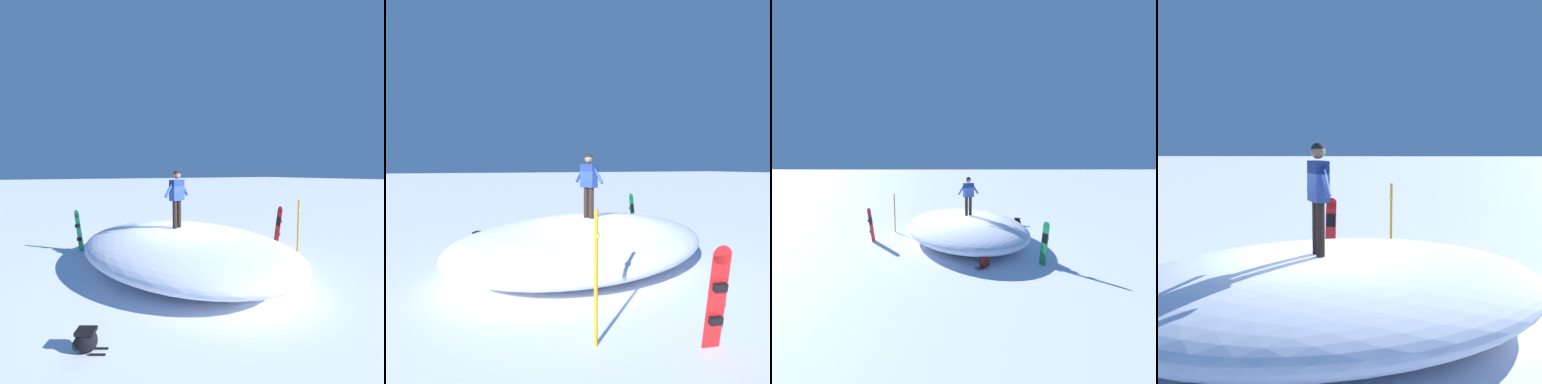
# 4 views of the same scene
# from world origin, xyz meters

# --- Properties ---
(ground) EXTENTS (240.00, 240.00, 0.00)m
(ground) POSITION_xyz_m (0.00, 0.00, 0.00)
(ground) COLOR white
(snow_mound) EXTENTS (8.78, 7.43, 1.19)m
(snow_mound) POSITION_xyz_m (-0.25, 0.30, 0.59)
(snow_mound) COLOR white
(snow_mound) RESTS_ON ground
(snowboarder_standing) EXTENTS (0.50, 1.01, 1.79)m
(snowboarder_standing) POSITION_xyz_m (-0.07, 0.44, 2.28)
(snowboarder_standing) COLOR black
(snowboarder_standing) RESTS_ON snow_mound
(snowboard_primary_upright) EXTENTS (0.34, 0.30, 1.56)m
(snowboard_primary_upright) POSITION_xyz_m (2.87, 3.08, 0.81)
(snowboard_primary_upright) COLOR #1E8C47
(snowboard_primary_upright) RESTS_ON ground
(snowboard_secondary_upright) EXTENTS (0.31, 0.26, 1.57)m
(snowboard_secondary_upright) POSITION_xyz_m (0.06, -4.08, 0.81)
(snowboard_secondary_upright) COLOR red
(snowboard_secondary_upright) RESTS_ON ground
(backpack_near) EXTENTS (0.43, 0.57, 0.40)m
(backpack_near) POSITION_xyz_m (-3.02, 3.41, 0.20)
(backpack_near) COLOR black
(backpack_near) RESTS_ON ground
(backpack_far) EXTENTS (0.42, 0.57, 0.44)m
(backpack_far) POSITION_xyz_m (3.17, 0.91, 0.23)
(backpack_far) COLOR maroon
(backpack_far) RESTS_ON ground
(trail_marker_pole) EXTENTS (0.10, 0.10, 2.02)m
(trail_marker_pole) POSITION_xyz_m (-1.49, -3.36, 1.06)
(trail_marker_pole) COLOR orange
(trail_marker_pole) RESTS_ON ground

